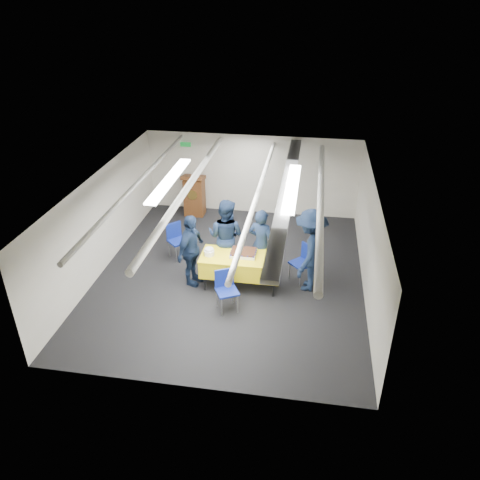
{
  "coord_description": "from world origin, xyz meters",
  "views": [
    {
      "loc": [
        1.67,
        -8.97,
        5.93
      ],
      "look_at": [
        0.25,
        -0.2,
        1.05
      ],
      "focal_mm": 35.0,
      "sensor_mm": 36.0,
      "label": 1
    }
  ],
  "objects_px": {
    "sailor_b": "(226,236)",
    "sailor_c": "(191,251)",
    "sheet_cake": "(243,253)",
    "chair_right": "(304,259)",
    "podium": "(194,195)",
    "chair_left": "(176,237)",
    "sailor_a": "(261,244)",
    "sailor_d": "(310,250)",
    "serving_table": "(241,265)",
    "chair_near": "(226,286)"
  },
  "relations": [
    {
      "from": "serving_table",
      "to": "sailor_c",
      "type": "distance_m",
      "value": 1.13
    },
    {
      "from": "sailor_b",
      "to": "sailor_d",
      "type": "xyz_separation_m",
      "value": [
        1.91,
        -0.41,
        0.04
      ]
    },
    {
      "from": "chair_right",
      "to": "podium",
      "type": "bearing_deg",
      "value": 137.71
    },
    {
      "from": "sailor_b",
      "to": "chair_right",
      "type": "bearing_deg",
      "value": -169.68
    },
    {
      "from": "serving_table",
      "to": "sailor_a",
      "type": "xyz_separation_m",
      "value": [
        0.37,
        0.51,
        0.27
      ]
    },
    {
      "from": "sailor_a",
      "to": "podium",
      "type": "bearing_deg",
      "value": -33.41
    },
    {
      "from": "chair_right",
      "to": "sailor_c",
      "type": "height_order",
      "value": "sailor_c"
    },
    {
      "from": "sheet_cake",
      "to": "chair_right",
      "type": "xyz_separation_m",
      "value": [
        1.31,
        0.42,
        -0.29
      ]
    },
    {
      "from": "sailor_c",
      "to": "podium",
      "type": "bearing_deg",
      "value": 28.43
    },
    {
      "from": "podium",
      "to": "chair_right",
      "type": "bearing_deg",
      "value": -42.29
    },
    {
      "from": "chair_near",
      "to": "chair_left",
      "type": "xyz_separation_m",
      "value": [
        -1.58,
        1.88,
        0.0
      ]
    },
    {
      "from": "podium",
      "to": "chair_near",
      "type": "distance_m",
      "value": 4.61
    },
    {
      "from": "chair_near",
      "to": "sailor_a",
      "type": "relative_size",
      "value": 0.52
    },
    {
      "from": "chair_right",
      "to": "serving_table",
      "type": "bearing_deg",
      "value": -159.86
    },
    {
      "from": "sailor_d",
      "to": "serving_table",
      "type": "bearing_deg",
      "value": -68.41
    },
    {
      "from": "sailor_a",
      "to": "sailor_c",
      "type": "bearing_deg",
      "value": 39.4
    },
    {
      "from": "podium",
      "to": "serving_table",
      "type": "bearing_deg",
      "value": -61.16
    },
    {
      "from": "serving_table",
      "to": "podium",
      "type": "bearing_deg",
      "value": 118.84
    },
    {
      "from": "podium",
      "to": "sailor_d",
      "type": "bearing_deg",
      "value": -44.15
    },
    {
      "from": "chair_left",
      "to": "sailor_d",
      "type": "height_order",
      "value": "sailor_d"
    },
    {
      "from": "chair_near",
      "to": "chair_right",
      "type": "relative_size",
      "value": 1.0
    },
    {
      "from": "chair_near",
      "to": "chair_left",
      "type": "relative_size",
      "value": 1.0
    },
    {
      "from": "serving_table",
      "to": "chair_right",
      "type": "bearing_deg",
      "value": 20.14
    },
    {
      "from": "serving_table",
      "to": "sailor_b",
      "type": "distance_m",
      "value": 0.83
    },
    {
      "from": "serving_table",
      "to": "sheet_cake",
      "type": "bearing_deg",
      "value": 61.52
    },
    {
      "from": "podium",
      "to": "sailor_a",
      "type": "relative_size",
      "value": 0.75
    },
    {
      "from": "sailor_b",
      "to": "sailor_c",
      "type": "xyz_separation_m",
      "value": [
        -0.65,
        -0.65,
        -0.06
      ]
    },
    {
      "from": "chair_near",
      "to": "sailor_d",
      "type": "height_order",
      "value": "sailor_d"
    },
    {
      "from": "chair_near",
      "to": "chair_left",
      "type": "distance_m",
      "value": 2.46
    },
    {
      "from": "sailor_a",
      "to": "sailor_b",
      "type": "bearing_deg",
      "value": 12.02
    },
    {
      "from": "chair_near",
      "to": "chair_left",
      "type": "height_order",
      "value": "same"
    },
    {
      "from": "sheet_cake",
      "to": "chair_left",
      "type": "xyz_separation_m",
      "value": [
        -1.81,
        0.98,
        -0.29
      ]
    },
    {
      "from": "podium",
      "to": "sailor_c",
      "type": "height_order",
      "value": "sailor_c"
    },
    {
      "from": "sheet_cake",
      "to": "chair_near",
      "type": "height_order",
      "value": "chair_near"
    },
    {
      "from": "sailor_a",
      "to": "sailor_b",
      "type": "relative_size",
      "value": 0.93
    },
    {
      "from": "sailor_b",
      "to": "sailor_c",
      "type": "bearing_deg",
      "value": 58.86
    },
    {
      "from": "serving_table",
      "to": "chair_near",
      "type": "distance_m",
      "value": 0.84
    },
    {
      "from": "podium",
      "to": "sailor_c",
      "type": "bearing_deg",
      "value": -76.98
    },
    {
      "from": "chair_left",
      "to": "sailor_d",
      "type": "relative_size",
      "value": 0.46
    },
    {
      "from": "sheet_cake",
      "to": "sailor_c",
      "type": "xyz_separation_m",
      "value": [
        -1.14,
        -0.12,
        0.02
      ]
    },
    {
      "from": "sheet_cake",
      "to": "chair_right",
      "type": "height_order",
      "value": "chair_right"
    },
    {
      "from": "chair_right",
      "to": "chair_left",
      "type": "xyz_separation_m",
      "value": [
        -3.12,
        0.56,
        0.0
      ]
    },
    {
      "from": "sailor_d",
      "to": "sheet_cake",
      "type": "bearing_deg",
      "value": -71.36
    },
    {
      "from": "sailor_a",
      "to": "sailor_d",
      "type": "bearing_deg",
      "value": -177.26
    },
    {
      "from": "sailor_b",
      "to": "sailor_d",
      "type": "relative_size",
      "value": 0.96
    },
    {
      "from": "podium",
      "to": "chair_left",
      "type": "bearing_deg",
      "value": -86.64
    },
    {
      "from": "chair_near",
      "to": "sheet_cake",
      "type": "bearing_deg",
      "value": 76.03
    },
    {
      "from": "sailor_b",
      "to": "chair_near",
      "type": "bearing_deg",
      "value": 114.45
    },
    {
      "from": "sheet_cake",
      "to": "sailor_c",
      "type": "bearing_deg",
      "value": -173.93
    },
    {
      "from": "sheet_cake",
      "to": "sailor_d",
      "type": "bearing_deg",
      "value": 4.62
    }
  ]
}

